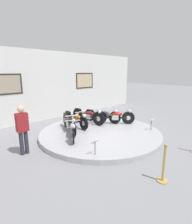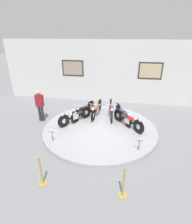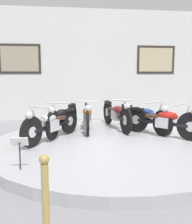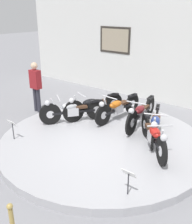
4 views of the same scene
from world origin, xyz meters
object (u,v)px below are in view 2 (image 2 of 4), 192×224
Objects in this scene: motorcycle_orange at (96,109)px; motorcycle_maroon at (111,109)px; motorcycle_blue at (123,114)px; info_placard_front_centre at (139,142)px; motorcycle_black at (83,110)px; motorcycle_red at (129,120)px; visitor_standing at (40,104)px; stanchion_post_right_of_entry at (123,187)px; motorcycle_silver at (75,115)px; info_placard_front_left at (52,133)px; stanchion_post_left_of_entry at (42,175)px.

motorcycle_maroon is (0.77, 0.00, 0.02)m from motorcycle_orange.
motorcycle_blue is 3.56× the size of info_placard_front_centre.
motorcycle_black reaches higher than motorcycle_orange.
motorcycle_maroon is at bearing 115.72° from info_placard_front_centre.
motorcycle_red is 4.41m from visitor_standing.
stanchion_post_right_of_entry is (0.80, -4.66, -0.24)m from motorcycle_maroon.
info_placard_front_left is at bearing -103.61° from motorcycle_silver.
visitor_standing reaches higher than motorcycle_blue.
stanchion_post_left_of_entry is at bearing -123.83° from motorcycle_red.
stanchion_post_left_of_entry is (0.49, -1.97, -0.21)m from info_placard_front_left.
motorcycle_silver is 2.37m from motorcycle_blue.
motorcycle_orange is at bearing 15.60° from visitor_standing.
visitor_standing is (-1.43, 1.93, 0.39)m from info_placard_front_left.
visitor_standing reaches higher than motorcycle_orange.
info_placard_front_centre is (0.67, -2.31, -0.01)m from motorcycle_blue.
motorcycle_orange is 0.77m from motorcycle_maroon.
motorcycle_silver and motorcycle_orange have the same top height.
visitor_standing is (-4.39, 0.22, 0.38)m from motorcycle_red.
info_placard_front_centre is at bearing -73.94° from motorcycle_blue.
stanchion_post_right_of_entry is at bearing -42.14° from visitor_standing.
motorcycle_orange is 3.39m from info_placard_front_centre.
stanchion_post_right_of_entry is at bearing -71.31° from motorcycle_orange.
motorcycle_black is 4.29m from stanchion_post_left_of_entry.
motorcycle_orange is at bearing 108.69° from stanchion_post_right_of_entry.
motorcycle_red is at bearing -47.88° from motorcycle_maroon.
motorcycle_blue is at bearing -30.94° from motorcycle_maroon.
info_placard_front_centre is at bearing -40.66° from motorcycle_black.
motorcycle_silver is at bearing -149.24° from motorcycle_maroon.
stanchion_post_left_of_entry reaches higher than motorcycle_red.
motorcycle_maroon is 0.74m from motorcycle_blue.
stanchion_post_left_of_entry reaches higher than motorcycle_maroon.
stanchion_post_right_of_entry is at bearing -80.21° from motorcycle_maroon.
motorcycle_maroon is at bearing 0.28° from motorcycle_orange.
visitor_standing is (-3.50, -0.77, 0.36)m from motorcycle_maroon.
motorcycle_black reaches higher than motorcycle_red.
stanchion_post_right_of_entry is (-0.08, -3.68, -0.22)m from motorcycle_red.
motorcycle_orange is (0.89, 0.98, -0.00)m from motorcycle_silver.
motorcycle_blue is 1.78× the size of stanchion_post_right_of_entry.
motorcycle_maroon is at bearing 132.12° from motorcycle_red.
motorcycle_maroon is (1.66, 0.99, 0.02)m from motorcycle_silver.
motorcycle_silver is 0.82× the size of motorcycle_maroon.
motorcycle_black reaches higher than info_placard_front_centre.
info_placard_front_centre is (2.95, -1.71, -0.01)m from motorcycle_silver.
motorcycle_black is 2.41m from info_placard_front_left.
motorcycle_maroon is 3.93× the size of info_placard_front_left.
stanchion_post_left_of_entry is at bearing 180.00° from stanchion_post_right_of_entry.
stanchion_post_left_of_entry is at bearing -92.36° from motorcycle_black.
motorcycle_red is at bearing 0.09° from motorcycle_silver.
motorcycle_blue is at bearing 106.06° from info_placard_front_centre.
info_placard_front_left is (-0.67, -2.32, -0.03)m from motorcycle_black.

